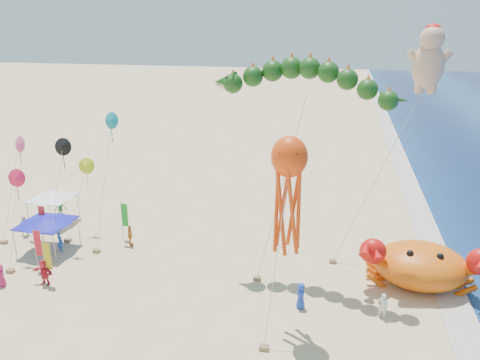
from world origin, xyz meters
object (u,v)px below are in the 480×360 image
canopy_blue (46,220)px  dragon_kite (304,86)px  octopus_kite (288,186)px  canopy_white (52,196)px  cherub_kite (429,58)px  crab_inflatable (421,264)px

canopy_blue → dragon_kite: bearing=2.4°
octopus_kite → canopy_white: size_ratio=3.16×
canopy_white → cherub_kite: bearing=1.8°
dragon_kite → cherub_kite: (7.79, 4.98, 1.48)m
cherub_kite → canopy_blue: (-26.63, -5.76, -11.87)m
crab_inflatable → canopy_blue: size_ratio=2.08×
dragon_kite → octopus_kite: size_ratio=1.27×
cherub_kite → canopy_white: size_ratio=4.69×
crab_inflatable → dragon_kite: 13.87m
cherub_kite → canopy_blue: cherub_kite is taller
dragon_kite → canopy_white: dragon_kite is taller
crab_inflatable → cherub_kite: size_ratio=0.49×
crab_inflatable → dragon_kite: size_ratio=0.57×
cherub_kite → canopy_blue: size_ratio=4.26×
cherub_kite → canopy_white: 31.60m
crab_inflatable → dragon_kite: (-8.09, 0.05, 11.27)m
dragon_kite → octopus_kite: (-0.10, -6.15, -4.42)m
canopy_blue → canopy_white: 5.50m
canopy_blue → cherub_kite: bearing=12.2°
cherub_kite → canopy_white: cherub_kite is taller
dragon_kite → canopy_blue: dragon_kite is taller
canopy_blue → octopus_kite: bearing=-16.0°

